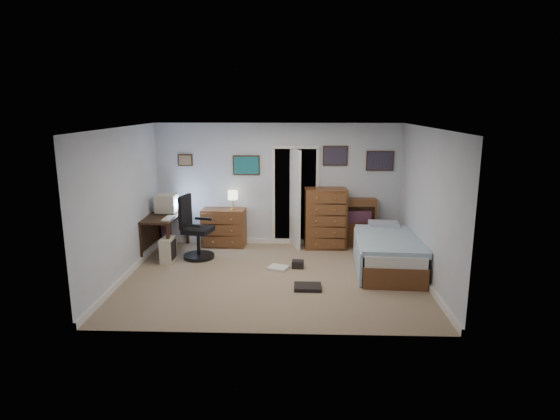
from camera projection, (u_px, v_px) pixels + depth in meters
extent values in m
cube|color=#A1856F|center=(274.00, 278.00, 7.92)|extent=(5.00, 4.00, 0.02)
cube|color=#311F10|center=(164.00, 216.00, 9.10)|extent=(0.67, 1.35, 0.04)
cube|color=#311F10|center=(140.00, 243.00, 8.60)|extent=(0.05, 0.05, 0.72)
cube|color=#311F10|center=(168.00, 244.00, 8.56)|extent=(0.05, 0.05, 0.72)
cube|color=#311F10|center=(162.00, 226.00, 9.81)|extent=(0.05, 0.05, 0.72)
cube|color=#311F10|center=(187.00, 227.00, 9.77)|extent=(0.05, 0.05, 0.72)
cube|color=#311F10|center=(151.00, 232.00, 9.20)|extent=(0.09, 1.22, 0.51)
cube|color=beige|center=(167.00, 203.00, 9.20)|extent=(0.40, 0.38, 0.35)
cube|color=#8CB2F2|center=(177.00, 203.00, 9.18)|extent=(0.02, 0.29, 0.22)
cube|color=beige|center=(167.00, 212.00, 9.24)|extent=(0.27, 0.27, 0.02)
cube|color=beige|center=(168.00, 218.00, 8.75)|extent=(0.17, 0.41, 0.02)
cube|color=beige|center=(168.00, 249.00, 8.67)|extent=(0.22, 0.44, 0.46)
cube|color=black|center=(174.00, 250.00, 8.66)|extent=(0.02, 0.31, 0.36)
cylinder|color=black|center=(199.00, 256.00, 8.91)|extent=(0.69, 0.69, 0.07)
cylinder|color=black|center=(199.00, 244.00, 8.85)|extent=(0.08, 0.08, 0.45)
cube|color=black|center=(198.00, 230.00, 8.79)|extent=(0.59, 0.59, 0.09)
cube|color=black|center=(185.00, 211.00, 8.78)|extent=(0.16, 0.45, 0.62)
cube|color=black|center=(192.00, 225.00, 8.51)|extent=(0.34, 0.13, 0.04)
cube|color=black|center=(203.00, 219.00, 9.01)|extent=(0.34, 0.13, 0.04)
cube|color=maroon|center=(166.00, 225.00, 9.67)|extent=(0.17, 0.17, 0.85)
cube|color=brown|center=(224.00, 228.00, 9.60)|extent=(0.90, 0.49, 0.78)
cylinder|color=gold|center=(233.00, 209.00, 9.51)|extent=(0.12, 0.12, 0.02)
cylinder|color=gold|center=(233.00, 203.00, 9.48)|extent=(0.02, 0.02, 0.23)
cylinder|color=beige|center=(233.00, 195.00, 9.44)|extent=(0.21, 0.21, 0.17)
cube|color=black|center=(295.00, 194.00, 9.93)|extent=(0.90, 0.60, 2.00)
cube|color=white|center=(273.00, 197.00, 9.62)|extent=(0.06, 0.05, 2.00)
cube|color=white|center=(317.00, 197.00, 9.59)|extent=(0.06, 0.05, 2.00)
cube|color=white|center=(296.00, 147.00, 9.38)|extent=(0.96, 0.05, 0.06)
cube|color=white|center=(293.00, 198.00, 9.50)|extent=(0.31, 0.77, 2.00)
sphere|color=gold|center=(308.00, 200.00, 9.34)|extent=(0.06, 0.06, 0.06)
cube|color=brown|center=(325.00, 218.00, 9.46)|extent=(0.86, 0.54, 1.22)
cube|color=brown|center=(348.00, 222.00, 9.59)|extent=(1.12, 0.35, 1.00)
cube|color=black|center=(349.00, 214.00, 9.46)|extent=(1.02, 0.18, 0.33)
cube|color=maroon|center=(349.00, 216.00, 9.47)|extent=(0.89, 0.19, 0.24)
cube|color=brown|center=(388.00, 259.00, 8.28)|extent=(1.14, 2.09, 0.35)
cube|color=white|center=(388.00, 245.00, 8.23)|extent=(1.09, 2.04, 0.18)
cube|color=#6493BA|center=(389.00, 240.00, 8.10)|extent=(1.18, 1.79, 0.10)
cube|color=#6493BA|center=(358.00, 254.00, 8.21)|extent=(0.15, 1.72, 0.55)
cube|color=slate|center=(384.00, 225.00, 8.93)|extent=(0.58, 0.42, 0.13)
cube|color=#331E11|center=(185.00, 160.00, 9.53)|extent=(0.30, 0.03, 0.24)
cube|color=brown|center=(185.00, 160.00, 9.51)|extent=(0.25, 0.01, 0.19)
cube|color=#331E11|center=(246.00, 165.00, 9.51)|extent=(0.55, 0.03, 0.40)
cube|color=#0C4654|center=(246.00, 165.00, 9.49)|extent=(0.50, 0.01, 0.35)
cube|color=#331E11|center=(335.00, 156.00, 9.40)|extent=(0.50, 0.03, 0.40)
cube|color=black|center=(335.00, 156.00, 9.38)|extent=(0.45, 0.01, 0.35)
cube|color=#331E11|center=(380.00, 161.00, 9.39)|extent=(0.55, 0.03, 0.40)
cube|color=black|center=(380.00, 161.00, 9.37)|extent=(0.50, 0.01, 0.35)
cube|color=black|center=(298.00, 264.00, 8.35)|extent=(0.22, 0.18, 0.13)
cube|color=silver|center=(278.00, 268.00, 8.29)|extent=(0.42, 0.39, 0.05)
cube|color=black|center=(308.00, 287.00, 7.41)|extent=(0.43, 0.34, 0.06)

